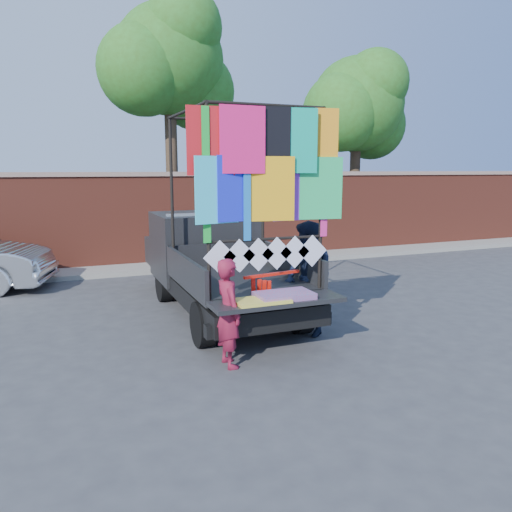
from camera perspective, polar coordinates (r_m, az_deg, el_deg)
name	(u,v)px	position (r m, az deg, el deg)	size (l,w,h in m)	color
ground	(230,345)	(7.85, -3.04, -10.12)	(90.00, 90.00, 0.00)	#38383A
brick_wall	(147,219)	(14.24, -12.31, 4.20)	(30.00, 0.45, 2.61)	brown
curb	(154,268)	(13.74, -11.62, -1.31)	(30.00, 1.20, 0.12)	gray
tree_mid	(170,64)	(15.76, -9.77, 20.79)	(4.20, 3.30, 7.73)	#38281C
tree_right	(359,108)	(18.17, 11.66, 16.24)	(4.20, 3.30, 6.62)	#38281C
pickup_truck	(212,260)	(9.90, -5.09, -0.47)	(2.26, 5.69, 3.58)	black
woman	(229,313)	(6.85, -3.14, -6.50)	(0.55, 0.36, 1.51)	maroon
man	(308,279)	(8.14, 6.00, -2.58)	(0.91, 0.71, 1.86)	black
streamer_bundle	(266,288)	(7.39, 1.13, -3.66)	(0.96, 0.21, 0.66)	red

